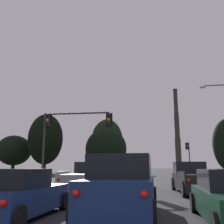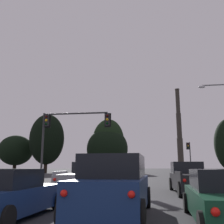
{
  "view_description": "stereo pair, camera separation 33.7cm",
  "coord_description": "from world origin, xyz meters",
  "px_view_note": "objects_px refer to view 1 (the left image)",
  "views": [
    {
      "loc": [
        0.65,
        -1.97,
        1.48
      ],
      "look_at": [
        -4.11,
        32.48,
        8.82
      ],
      "focal_mm": 42.0,
      "sensor_mm": 36.0,
      "label": 1
    },
    {
      "loc": [
        0.99,
        -1.93,
        1.48
      ],
      "look_at": [
        -4.11,
        32.48,
        8.82
      ],
      "focal_mm": 42.0,
      "sensor_mm": 36.0,
      "label": 2
    }
  ],
  "objects_px": {
    "hatchback_left_lane_second": "(18,195)",
    "pickup_truck_left_lane_front": "(86,178)",
    "pickup_truck_right_lane_front": "(194,179)",
    "traffic_light_overhead_left": "(66,129)",
    "smokestack": "(177,137)",
    "traffic_light_far_right": "(188,154)",
    "suv_center_lane_second": "(122,186)"
  },
  "relations": [
    {
      "from": "suv_center_lane_second",
      "to": "smokestack",
      "type": "relative_size",
      "value": 0.1
    },
    {
      "from": "hatchback_left_lane_second",
      "to": "suv_center_lane_second",
      "type": "bearing_deg",
      "value": 15.04
    },
    {
      "from": "traffic_light_far_right",
      "to": "smokestack",
      "type": "distance_m",
      "value": 109.89
    },
    {
      "from": "pickup_truck_right_lane_front",
      "to": "traffic_light_overhead_left",
      "type": "relative_size",
      "value": 0.88
    },
    {
      "from": "suv_center_lane_second",
      "to": "hatchback_left_lane_second",
      "type": "height_order",
      "value": "suv_center_lane_second"
    },
    {
      "from": "pickup_truck_left_lane_front",
      "to": "traffic_light_overhead_left",
      "type": "relative_size",
      "value": 0.88
    },
    {
      "from": "suv_center_lane_second",
      "to": "pickup_truck_right_lane_front",
      "type": "distance_m",
      "value": 8.72
    },
    {
      "from": "suv_center_lane_second",
      "to": "hatchback_left_lane_second",
      "type": "distance_m",
      "value": 3.19
    },
    {
      "from": "traffic_light_overhead_left",
      "to": "traffic_light_far_right",
      "type": "height_order",
      "value": "traffic_light_overhead_left"
    },
    {
      "from": "pickup_truck_right_lane_front",
      "to": "traffic_light_far_right",
      "type": "distance_m",
      "value": 32.56
    },
    {
      "from": "pickup_truck_right_lane_front",
      "to": "smokestack",
      "type": "bearing_deg",
      "value": 82.41
    },
    {
      "from": "suv_center_lane_second",
      "to": "pickup_truck_left_lane_front",
      "type": "height_order",
      "value": "suv_center_lane_second"
    },
    {
      "from": "suv_center_lane_second",
      "to": "traffic_light_overhead_left",
      "type": "bearing_deg",
      "value": 116.19
    },
    {
      "from": "hatchback_left_lane_second",
      "to": "pickup_truck_right_lane_front",
      "type": "bearing_deg",
      "value": 54.65
    },
    {
      "from": "pickup_truck_left_lane_front",
      "to": "traffic_light_overhead_left",
      "type": "xyz_separation_m",
      "value": [
        -3.18,
        5.59,
        4.0
      ]
    },
    {
      "from": "hatchback_left_lane_second",
      "to": "pickup_truck_left_lane_front",
      "type": "height_order",
      "value": "pickup_truck_left_lane_front"
    },
    {
      "from": "traffic_light_overhead_left",
      "to": "smokestack",
      "type": "xyz_separation_m",
      "value": [
        24.22,
        134.98,
        14.05
      ]
    },
    {
      "from": "traffic_light_overhead_left",
      "to": "smokestack",
      "type": "relative_size",
      "value": 0.13
    },
    {
      "from": "hatchback_left_lane_second",
      "to": "smokestack",
      "type": "distance_m",
      "value": 151.82
    },
    {
      "from": "suv_center_lane_second",
      "to": "hatchback_left_lane_second",
      "type": "bearing_deg",
      "value": -165.07
    },
    {
      "from": "pickup_truck_left_lane_front",
      "to": "hatchback_left_lane_second",
      "type": "bearing_deg",
      "value": -91.77
    },
    {
      "from": "pickup_truck_right_lane_front",
      "to": "traffic_light_far_right",
      "type": "height_order",
      "value": "traffic_light_far_right"
    },
    {
      "from": "pickup_truck_right_lane_front",
      "to": "hatchback_left_lane_second",
      "type": "distance_m",
      "value": 10.93
    },
    {
      "from": "pickup_truck_left_lane_front",
      "to": "traffic_light_far_right",
      "type": "relative_size",
      "value": 0.95
    },
    {
      "from": "traffic_light_far_right",
      "to": "smokestack",
      "type": "relative_size",
      "value": 0.12
    },
    {
      "from": "pickup_truck_left_lane_front",
      "to": "smokestack",
      "type": "bearing_deg",
      "value": 79.86
    },
    {
      "from": "hatchback_left_lane_second",
      "to": "pickup_truck_left_lane_front",
      "type": "distance_m",
      "value": 8.68
    },
    {
      "from": "pickup_truck_right_lane_front",
      "to": "pickup_truck_left_lane_front",
      "type": "distance_m",
      "value": 6.53
    },
    {
      "from": "pickup_truck_right_lane_front",
      "to": "pickup_truck_left_lane_front",
      "type": "bearing_deg",
      "value": 178.89
    },
    {
      "from": "pickup_truck_left_lane_front",
      "to": "traffic_light_overhead_left",
      "type": "bearing_deg",
      "value": 118.01
    },
    {
      "from": "hatchback_left_lane_second",
      "to": "smokestack",
      "type": "xyz_separation_m",
      "value": [
        21.06,
        149.25,
        18.19
      ]
    },
    {
      "from": "hatchback_left_lane_second",
      "to": "traffic_light_far_right",
      "type": "xyz_separation_m",
      "value": [
        11.01,
        40.85,
        3.19
      ]
    }
  ]
}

